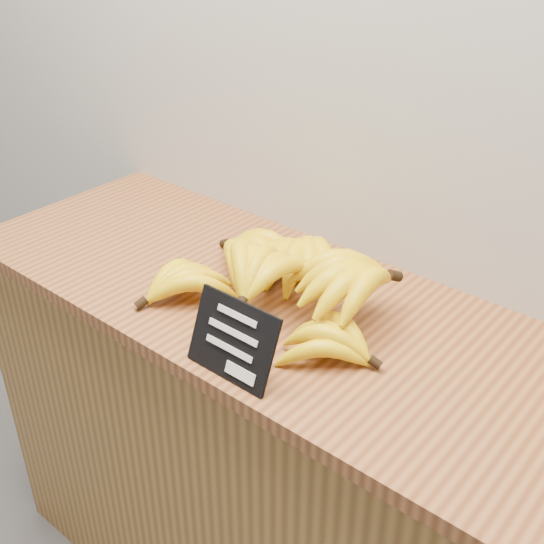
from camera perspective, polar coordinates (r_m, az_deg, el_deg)
The scene contains 4 objects.
counter at distance 1.62m, azimuth 1.19°, elevation -16.91°, with size 1.49×0.50×0.90m, color olive.
counter_top at distance 1.32m, azimuth 1.40°, elevation -3.09°, with size 1.46×0.54×0.03m, color #96592E.
chalkboard_sign at distance 1.11m, azimuth -3.33°, elevation -5.68°, with size 0.17×0.01×0.13m, color black.
banana_pile at distance 1.29m, azimuth 0.96°, elevation -0.33°, with size 0.55×0.39×0.13m.
Camera 1 is at (0.68, 1.89, 1.64)m, focal length 45.00 mm.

